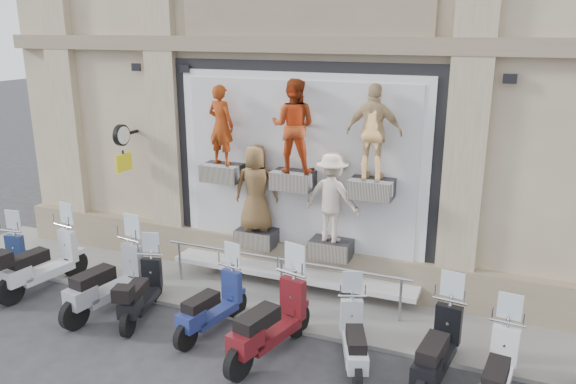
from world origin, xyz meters
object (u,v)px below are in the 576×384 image
at_px(scooter_i, 499,360).
at_px(scooter_e, 211,294).
at_px(scooter_d, 141,281).
at_px(scooter_g, 355,328).
at_px(scooter_b, 41,251).
at_px(scooter_h, 438,336).
at_px(scooter_c, 106,269).
at_px(guard_rail, 282,280).
at_px(scooter_f, 270,308).
at_px(clock_sign_bracket, 123,142).

bearing_deg(scooter_i, scooter_e, -177.20).
bearing_deg(scooter_d, scooter_g, -15.51).
height_order(scooter_b, scooter_i, scooter_b).
height_order(scooter_h, scooter_i, scooter_h).
distance_m(scooter_b, scooter_c, 1.83).
distance_m(guard_rail, scooter_h, 3.51).
xyz_separation_m(scooter_c, scooter_f, (3.43, -0.23, 0.00)).
relative_size(scooter_c, scooter_g, 1.24).
xyz_separation_m(clock_sign_bracket, scooter_e, (3.22, -1.97, -2.06)).
xyz_separation_m(clock_sign_bracket, scooter_h, (7.05, -1.97, -2.02)).
relative_size(guard_rail, scooter_f, 2.37).
height_order(scooter_g, scooter_h, scooter_h).
relative_size(scooter_b, scooter_d, 1.15).
bearing_deg(scooter_i, scooter_d, -176.23).
distance_m(scooter_g, scooter_i, 2.11).
height_order(clock_sign_bracket, scooter_b, clock_sign_bracket).
bearing_deg(scooter_c, scooter_h, 9.85).
xyz_separation_m(scooter_h, scooter_i, (0.86, -0.25, -0.04)).
bearing_deg(scooter_e, scooter_f, -2.39).
distance_m(scooter_b, scooter_g, 6.59).
xyz_separation_m(scooter_b, scooter_c, (1.81, -0.22, 0.03)).
bearing_deg(scooter_e, scooter_h, 11.04).
xyz_separation_m(scooter_e, scooter_g, (2.59, -0.10, -0.04)).
bearing_deg(scooter_g, scooter_e, 156.52).
relative_size(scooter_e, scooter_h, 0.95).
relative_size(clock_sign_bracket, scooter_c, 0.48).
xyz_separation_m(guard_rail, scooter_g, (1.91, -1.60, 0.24)).
bearing_deg(scooter_h, scooter_i, -8.79).
xyz_separation_m(scooter_c, scooter_e, (2.19, 0.06, -0.12)).
bearing_deg(scooter_f, scooter_d, -172.43).
relative_size(guard_rail, scooter_g, 2.94).
relative_size(scooter_b, scooter_i, 1.13).
distance_m(clock_sign_bracket, scooter_c, 2.99).
relative_size(scooter_b, scooter_e, 1.13).
xyz_separation_m(scooter_e, scooter_h, (3.83, 0.00, 0.04)).
height_order(scooter_b, scooter_f, scooter_f).
distance_m(scooter_d, scooter_h, 5.29).
xyz_separation_m(scooter_b, scooter_h, (7.83, -0.16, -0.06)).
height_order(scooter_e, scooter_f, scooter_f).
bearing_deg(scooter_g, scooter_i, -25.23).
height_order(guard_rail, scooter_b, scooter_b).
distance_m(scooter_d, scooter_g, 4.04).
bearing_deg(scooter_e, clock_sign_bracket, 159.57).
xyz_separation_m(guard_rail, scooter_h, (3.15, -1.50, 0.32)).
relative_size(scooter_c, scooter_e, 1.16).
height_order(scooter_e, scooter_g, scooter_e).
distance_m(scooter_c, scooter_d, 0.74).
bearing_deg(scooter_d, scooter_i, -16.52).
relative_size(scooter_c, scooter_h, 1.10).
bearing_deg(scooter_b, scooter_e, 6.69).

